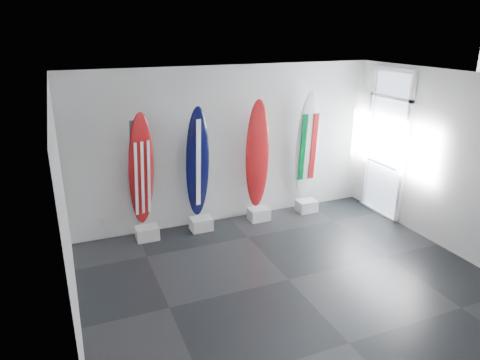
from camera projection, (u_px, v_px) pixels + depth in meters
name	position (u px, v px, depth m)	size (l,w,h in m)	color
floor	(288.00, 280.00, 6.70)	(6.00, 6.00, 0.00)	black
ceiling	(297.00, 79.00, 5.71)	(6.00, 6.00, 0.00)	white
wall_back	(228.00, 146.00, 8.39)	(6.00, 6.00, 0.00)	white
wall_front	(425.00, 275.00, 4.03)	(6.00, 6.00, 0.00)	white
wall_left	(66.00, 222.00, 5.12)	(5.00, 5.00, 0.00)	white
wall_right	(451.00, 163.00, 7.29)	(5.00, 5.00, 0.00)	white
display_block_usa	(147.00, 233.00, 7.94)	(0.40, 0.30, 0.24)	white
surfboard_usa	(141.00, 170.00, 7.65)	(0.47, 0.08, 2.10)	maroon
display_block_navy	(201.00, 224.00, 8.31)	(0.40, 0.30, 0.24)	white
surfboard_navy	(198.00, 163.00, 8.01)	(0.48, 0.08, 2.11)	black
display_block_swiss	(259.00, 214.00, 8.75)	(0.40, 0.30, 0.24)	white
surfboard_swiss	(258.00, 155.00, 8.44)	(0.49, 0.08, 2.16)	maroon
display_block_italy	(307.00, 206.00, 9.15)	(0.40, 0.30, 0.24)	white
surfboard_italy	(307.00, 147.00, 8.82)	(0.51, 0.08, 2.25)	white
wall_outlet	(102.00, 222.00, 7.86)	(0.09, 0.02, 0.13)	silver
glass_door	(386.00, 146.00, 8.66)	(0.12, 1.16, 2.85)	white
balcony	(431.00, 181.00, 9.45)	(2.80, 2.20, 1.20)	slate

